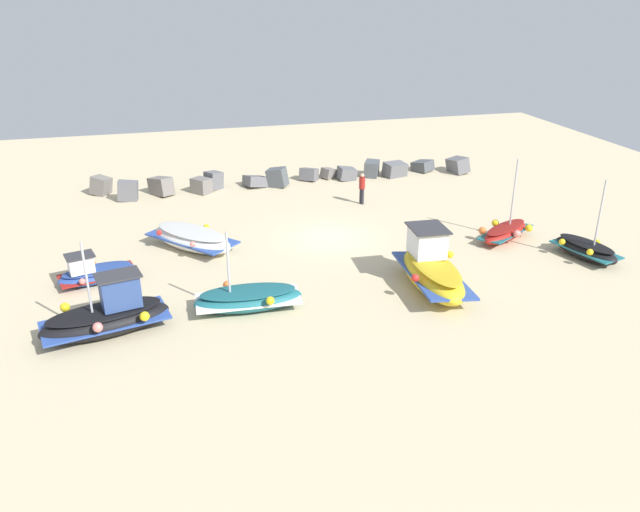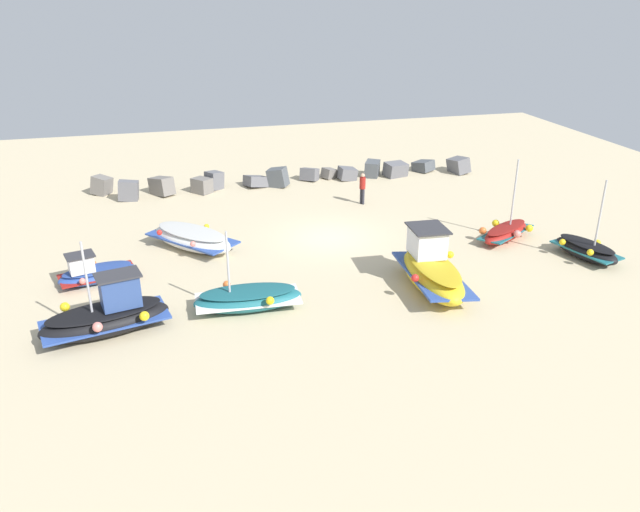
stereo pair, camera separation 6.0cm
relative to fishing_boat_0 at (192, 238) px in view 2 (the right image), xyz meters
The scene contains 11 objects.
ground_plane 6.29m from the fishing_boat_0, ahead, with size 51.20×51.20×0.00m, color beige.
fishing_boat_0 is the anchor object (origin of this frame).
fishing_boat_1 14.33m from the fishing_boat_0, 10.54° to the right, with size 3.47×2.78×3.78m.
fishing_boat_2 6.52m from the fishing_boat_0, 76.21° to the right, with size 3.98×2.05×3.09m.
fishing_boat_3 10.80m from the fishing_boat_0, 36.47° to the right, with size 2.41×4.73×2.32m.
fishing_boat_4 17.18m from the fishing_boat_0, 18.51° to the right, with size 1.98×3.24×3.59m.
fishing_boat_5 7.56m from the fishing_boat_0, 115.54° to the right, with size 4.53×2.51×3.46m.
fishing_boat_6 4.71m from the fishing_boat_0, 147.17° to the right, with size 3.26×2.02×1.30m.
person_walking 10.10m from the fishing_boat_0, 23.11° to the left, with size 0.32×0.32×1.69m.
breakwater_rocks 10.72m from the fishing_boat_0, 53.01° to the left, with size 22.69×2.52×1.34m.
mooring_buoy_0 10.41m from the fishing_boat_0, 17.40° to the right, with size 0.48×0.48×0.64m.
Camera 2 is at (-7.26, -26.12, 10.84)m, focal length 35.10 mm.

